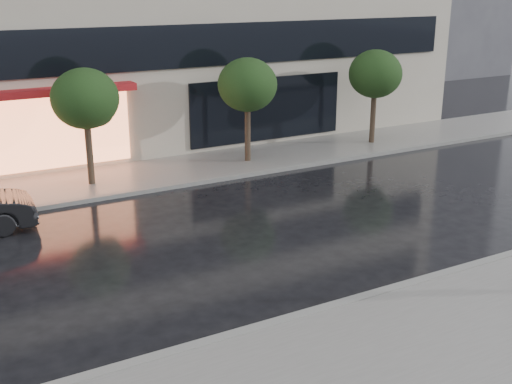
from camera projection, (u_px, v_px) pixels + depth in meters
ground at (342, 282)px, 14.80m from camera, size 120.00×120.00×0.00m
sidewalk_near at (445, 345)px, 12.09m from camera, size 60.00×4.50×0.12m
sidewalk_far at (172, 171)px, 23.27m from camera, size 60.00×3.50×0.12m
curb_near at (369, 297)px, 13.95m from camera, size 60.00×0.25×0.14m
curb_far at (192, 183)px, 21.82m from camera, size 60.00×0.25×0.14m
tree_mid_west at (87, 101)px, 20.82m from camera, size 2.20×2.20×3.99m
tree_mid_east at (248, 87)px, 23.62m from camera, size 2.20×2.20×3.99m
tree_far_east at (376, 76)px, 26.42m from camera, size 2.20×2.20×3.99m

